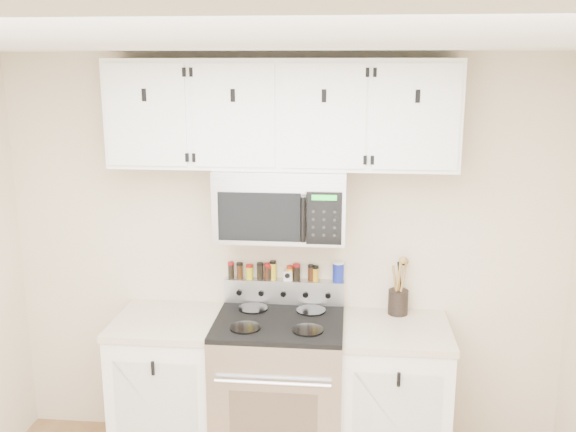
# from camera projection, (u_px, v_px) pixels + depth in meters

# --- Properties ---
(back_wall) EXTENTS (3.50, 0.01, 2.50)m
(back_wall) POSITION_uv_depth(u_px,v_px,m) (285.00, 256.00, 4.05)
(back_wall) COLOR #C5B493
(back_wall) RESTS_ON floor
(ceiling) EXTENTS (3.50, 3.50, 0.01)m
(ceiling) POSITION_uv_depth(u_px,v_px,m) (229.00, 43.00, 2.07)
(ceiling) COLOR white
(ceiling) RESTS_ON back_wall
(range) EXTENTS (0.76, 0.65, 1.10)m
(range) POSITION_uv_depth(u_px,v_px,m) (280.00, 390.00, 3.92)
(range) COLOR #B7B7BA
(range) RESTS_ON floor
(base_cabinet_left) EXTENTS (0.64, 0.62, 0.92)m
(base_cabinet_left) POSITION_uv_depth(u_px,v_px,m) (170.00, 387.00, 4.01)
(base_cabinet_left) COLOR white
(base_cabinet_left) RESTS_ON floor
(base_cabinet_right) EXTENTS (0.64, 0.62, 0.92)m
(base_cabinet_right) POSITION_uv_depth(u_px,v_px,m) (393.00, 398.00, 3.88)
(base_cabinet_right) COLOR white
(base_cabinet_right) RESTS_ON floor
(microwave) EXTENTS (0.76, 0.44, 0.42)m
(microwave) POSITION_uv_depth(u_px,v_px,m) (281.00, 203.00, 3.78)
(microwave) COLOR #9E9EA3
(microwave) RESTS_ON back_wall
(upper_cabinets) EXTENTS (2.00, 0.35, 0.62)m
(upper_cabinets) POSITION_uv_depth(u_px,v_px,m) (282.00, 114.00, 3.68)
(upper_cabinets) COLOR white
(upper_cabinets) RESTS_ON back_wall
(utensil_crock) EXTENTS (0.12, 0.12, 0.36)m
(utensil_crock) POSITION_uv_depth(u_px,v_px,m) (398.00, 300.00, 3.95)
(utensil_crock) COLOR black
(utensil_crock) RESTS_ON base_cabinet_right
(kitchen_timer) EXTENTS (0.06, 0.05, 0.06)m
(kitchen_timer) POSITION_uv_depth(u_px,v_px,m) (288.00, 275.00, 4.04)
(kitchen_timer) COLOR silver
(kitchen_timer) RESTS_ON range
(salt_canister) EXTENTS (0.07, 0.07, 0.13)m
(salt_canister) POSITION_uv_depth(u_px,v_px,m) (338.00, 272.00, 4.00)
(salt_canister) COLOR navy
(salt_canister) RESTS_ON range
(spice_jar_0) EXTENTS (0.04, 0.04, 0.11)m
(spice_jar_0) POSITION_uv_depth(u_px,v_px,m) (231.00, 270.00, 4.07)
(spice_jar_0) COLOR black
(spice_jar_0) RESTS_ON range
(spice_jar_1) EXTENTS (0.04, 0.04, 0.10)m
(spice_jar_1) POSITION_uv_depth(u_px,v_px,m) (240.00, 271.00, 4.06)
(spice_jar_1) COLOR #3A1F0E
(spice_jar_1) RESTS_ON range
(spice_jar_2) EXTENTS (0.05, 0.05, 0.09)m
(spice_jar_2) POSITION_uv_depth(u_px,v_px,m) (249.00, 272.00, 4.06)
(spice_jar_2) COLOR gold
(spice_jar_2) RESTS_ON range
(spice_jar_3) EXTENTS (0.04, 0.04, 0.11)m
(spice_jar_3) POSITION_uv_depth(u_px,v_px,m) (260.00, 271.00, 4.05)
(spice_jar_3) COLOR black
(spice_jar_3) RESTS_ON range
(spice_jar_4) EXTENTS (0.04, 0.04, 0.11)m
(spice_jar_4) POSITION_uv_depth(u_px,v_px,m) (267.00, 271.00, 4.05)
(spice_jar_4) COLOR #3B1C0E
(spice_jar_4) RESTS_ON range
(spice_jar_5) EXTENTS (0.04, 0.04, 0.10)m
(spice_jar_5) POSITION_uv_depth(u_px,v_px,m) (270.00, 272.00, 4.05)
(spice_jar_5) COLOR black
(spice_jar_5) RESTS_ON range
(spice_jar_6) EXTENTS (0.04, 0.04, 0.12)m
(spice_jar_6) POSITION_uv_depth(u_px,v_px,m) (273.00, 270.00, 4.04)
(spice_jar_6) COLOR gold
(spice_jar_6) RESTS_ON range
(spice_jar_7) EXTENTS (0.04, 0.04, 0.09)m
(spice_jar_7) POSITION_uv_depth(u_px,v_px,m) (290.00, 273.00, 4.03)
(spice_jar_7) COLOR gold
(spice_jar_7) RESTS_ON range
(spice_jar_8) EXTENTS (0.05, 0.05, 0.11)m
(spice_jar_8) POSITION_uv_depth(u_px,v_px,m) (297.00, 272.00, 4.03)
(spice_jar_8) COLOR black
(spice_jar_8) RESTS_ON range
(spice_jar_9) EXTENTS (0.04, 0.04, 0.11)m
(spice_jar_9) POSITION_uv_depth(u_px,v_px,m) (311.00, 273.00, 4.02)
(spice_jar_9) COLOR #381B0D
(spice_jar_9) RESTS_ON range
(spice_jar_10) EXTENTS (0.04, 0.04, 0.10)m
(spice_jar_10) POSITION_uv_depth(u_px,v_px,m) (315.00, 273.00, 4.02)
(spice_jar_10) COLOR #C19416
(spice_jar_10) RESTS_ON range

